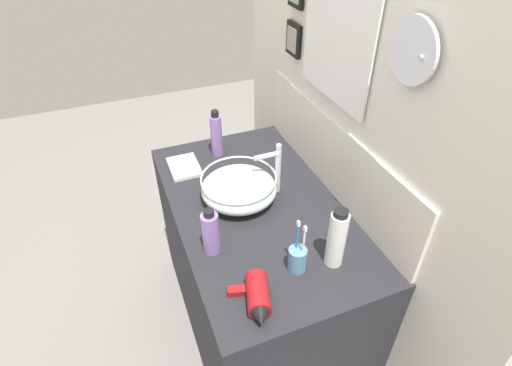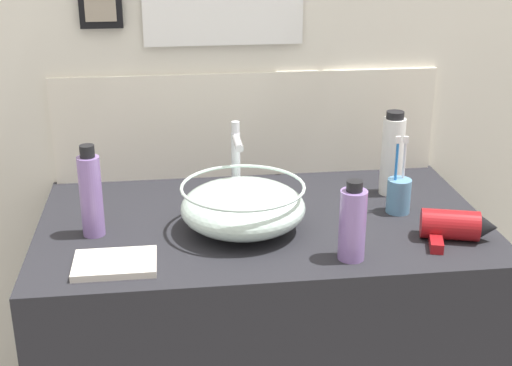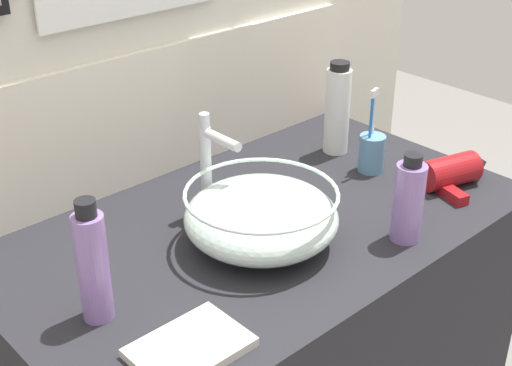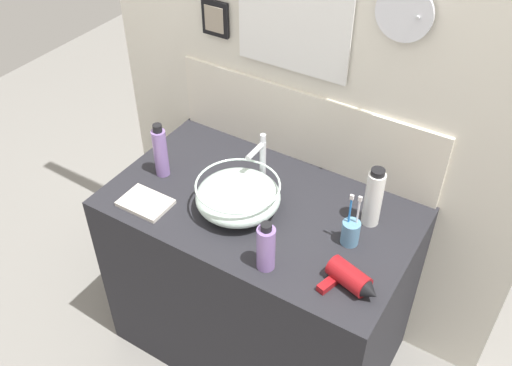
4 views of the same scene
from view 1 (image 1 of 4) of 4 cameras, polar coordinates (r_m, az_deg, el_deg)
The scene contains 11 objects.
ground_plane at distance 2.26m, azimuth 0.17°, elevation -19.17°, with size 6.00×6.00×0.00m, color gray.
vanity_counter at distance 1.93m, azimuth 0.19°, elevation -12.44°, with size 1.14×0.67×0.83m, color #232328.
back_panel at distance 1.58m, azimuth 12.83°, elevation 10.61°, with size 1.79×0.10×2.40m.
glass_bowl_sink at distance 1.62m, azimuth -2.45°, elevation -0.72°, with size 0.31×0.31×0.12m.
faucet at distance 1.63m, azimuth 2.75°, elevation 2.48°, with size 0.02×0.12×0.23m.
hair_drier at distance 1.28m, azimuth 0.19°, elevation -16.04°, with size 0.19×0.14×0.07m.
toothbrush_cup at distance 1.37m, azimuth 6.07°, elevation -10.64°, with size 0.06×0.06×0.21m.
spray_bottle at distance 1.89m, azimuth -5.70°, elevation 6.90°, with size 0.05×0.05×0.23m.
shampoo_bottle at distance 1.40m, azimuth -6.50°, elevation -7.03°, with size 0.06×0.06×0.19m.
lotion_bottle at distance 1.36m, azimuth 11.46°, elevation -7.76°, with size 0.06×0.06×0.24m.
hand_towel at distance 1.86m, azimuth -10.21°, elevation 2.29°, with size 0.18×0.13×0.02m, color silver.
Camera 1 is at (1.15, -0.46, 1.89)m, focal length 28.00 mm.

